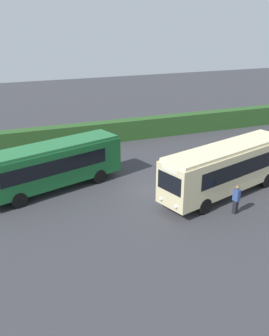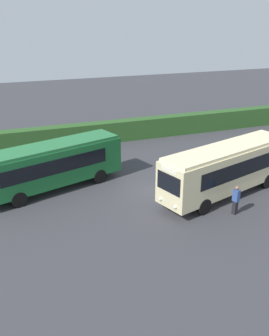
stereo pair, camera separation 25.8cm
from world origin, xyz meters
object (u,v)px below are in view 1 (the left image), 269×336
person_left (236,199)px  person_center (221,161)px  bus_cream (227,167)px  bus_green (53,164)px

person_left → person_center: bearing=-129.6°
bus_cream → person_center: bearing=-136.0°
person_left → person_center: (2.76, 5.78, -0.03)m
bus_green → person_center: size_ratio=5.51×
bus_green → person_center: (12.14, -1.53, -0.89)m
person_center → person_left: bearing=-79.1°
bus_green → person_left: bus_green is taller
bus_green → person_center: bus_green is taller
bus_cream → person_center: size_ratio=5.79×
bus_green → person_center: 12.26m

